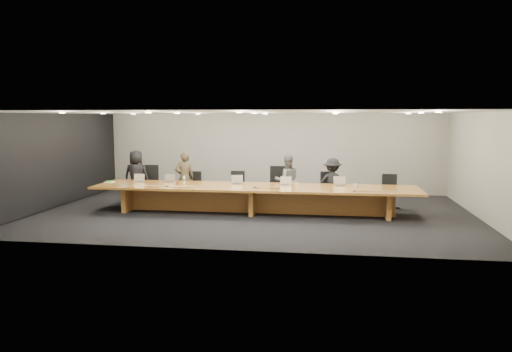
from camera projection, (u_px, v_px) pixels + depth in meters
The scene contains 29 objects.
ground at pixel (254, 213), 13.96m from camera, with size 12.00×12.00×0.00m, color black.
back_wall at pixel (272, 153), 17.73m from camera, with size 12.00×0.02×2.80m, color #B3AFA3.
left_wall_panel at pixel (56, 161), 14.70m from camera, with size 0.08×7.84×2.74m, color black.
conference_table at pixel (254, 194), 13.90m from camera, with size 9.00×1.80×0.75m.
chair_far_left at pixel (150, 183), 15.69m from camera, with size 0.60×0.60×1.18m, color black, non-canonical shape.
chair_left at pixel (193, 187), 15.42m from camera, with size 0.51×0.51×1.01m, color black, non-canonical shape.
chair_mid_left at pixel (236, 187), 15.28m from camera, with size 0.53×0.53×1.03m, color black, non-canonical shape.
chair_mid_right at pixel (278, 185), 15.12m from camera, with size 0.61×0.61×1.20m, color black, non-canonical shape.
chair_right at pixel (327, 189), 14.92m from camera, with size 0.54×0.54×1.05m, color black, non-canonical shape.
chair_far_right at pixel (389, 191), 14.52m from camera, with size 0.52×0.52×1.02m, color black, non-canonical shape.
person_a at pixel (136, 176), 15.69m from camera, with size 0.80×0.52×1.64m, color black.
person_b at pixel (185, 178), 15.39m from camera, with size 0.58×0.38×1.60m, color #382F1E.
person_c at pixel (287, 181), 14.87m from camera, with size 0.75×0.59×1.55m, color #545456.
person_d at pixel (332, 183), 14.65m from camera, with size 0.95×0.54×1.47m, color black.
laptop_a at pixel (138, 178), 14.73m from camera, with size 0.31×0.23×0.25m, color #BEB091, non-canonical shape.
laptop_b at pixel (168, 178), 14.65m from camera, with size 0.31×0.23×0.24m, color tan, non-canonical shape.
laptop_c at pixel (238, 180), 14.27m from camera, with size 0.34×0.24×0.26m, color tan, non-canonical shape.
laptop_d at pixel (285, 181), 14.02m from camera, with size 0.32×0.23×0.25m, color #BFB292, non-canonical shape.
laptop_e at pixel (341, 181), 13.92m from camera, with size 0.34×0.25×0.27m, color tan, non-canonical shape.
water_bottle at pixel (184, 180), 14.38m from camera, with size 0.07×0.07×0.22m, color silver.
amber_mug at pixel (178, 183), 14.19m from camera, with size 0.08×0.08×0.10m, color brown.
paper_cup_near at pixel (296, 185), 13.81m from camera, with size 0.08×0.08×0.10m, color silver.
paper_cup_far at pixel (355, 186), 13.62m from camera, with size 0.09×0.09×0.10m, color silver.
notepad at pixel (110, 182), 14.69m from camera, with size 0.26×0.21×0.02m, color silver.
lime_gadget at pixel (109, 181), 14.68m from camera, with size 0.18×0.10×0.03m, color green.
av_box at pixel (124, 185), 14.04m from camera, with size 0.22×0.17×0.03m, color #B0B0B5.
mic_left at pixel (167, 186), 13.75m from camera, with size 0.11×0.11×0.03m, color black.
mic_center at pixel (255, 187), 13.54m from camera, with size 0.13×0.13×0.03m, color black.
mic_right at pixel (354, 191), 12.93m from camera, with size 0.10×0.10×0.03m, color black.
Camera 1 is at (2.14, -13.58, 2.65)m, focal length 35.00 mm.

